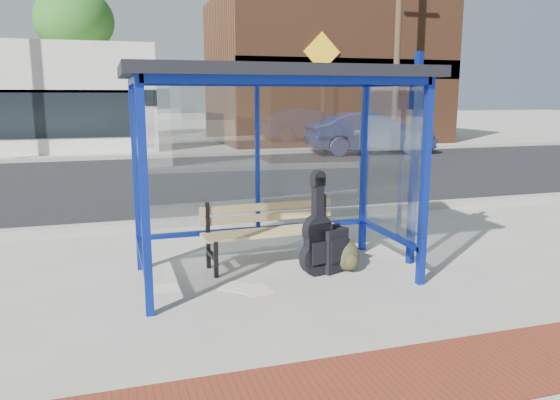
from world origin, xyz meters
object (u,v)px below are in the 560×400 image
object	(u,v)px
fire_hydrant	(431,138)
backpack	(348,256)
parked_car	(370,133)
guitar_bag	(317,240)
suitcase	(333,250)
bench	(271,228)

from	to	relation	value
fire_hydrant	backpack	bearing A→B (deg)	-125.88
parked_car	fire_hydrant	xyz separation A→B (m)	(3.54, 1.52, -0.38)
guitar_bag	parked_car	size ratio (longest dim) A/B	0.26
suitcase	parked_car	world-z (taller)	parked_car
guitar_bag	parked_car	world-z (taller)	parked_car
bench	fire_hydrant	distance (m)	17.04
bench	suitcase	world-z (taller)	bench
bench	suitcase	bearing A→B (deg)	-41.94
bench	parked_car	xyz separation A→B (m)	(7.21, 11.69, 0.28)
bench	backpack	size ratio (longest dim) A/B	4.62
suitcase	parked_car	bearing A→B (deg)	38.37
guitar_bag	suitcase	bearing A→B (deg)	2.38
guitar_bag	fire_hydrant	distance (m)	17.24
suitcase	fire_hydrant	size ratio (longest dim) A/B	0.87
guitar_bag	fire_hydrant	xyz separation A→B (m)	(10.35, 13.78, -0.06)
guitar_bag	backpack	size ratio (longest dim) A/B	3.07
bench	fire_hydrant	world-z (taller)	bench
backpack	parked_car	distance (m)	13.80
bench	guitar_bag	world-z (taller)	guitar_bag
guitar_bag	parked_car	xyz separation A→B (m)	(6.81, 12.25, 0.32)
backpack	guitar_bag	bearing A→B (deg)	-178.41
suitcase	parked_car	xyz separation A→B (m)	(6.59, 12.19, 0.48)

